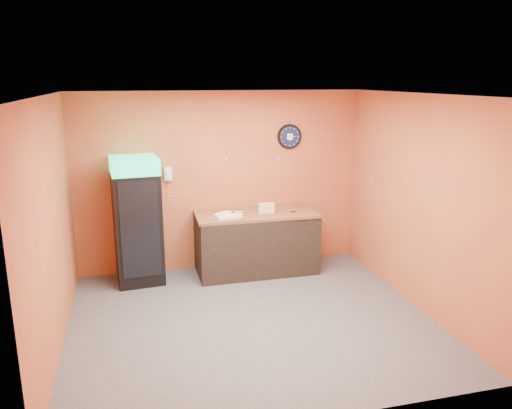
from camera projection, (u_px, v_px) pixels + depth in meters
name	position (u px, v px, depth m)	size (l,w,h in m)	color
floor	(251.00, 320.00, 6.34)	(4.50, 4.50, 0.00)	#47474C
back_wall	(221.00, 181.00, 7.87)	(4.50, 0.02, 2.80)	#BE6535
left_wall	(51.00, 227.00, 5.45)	(0.02, 4.00, 2.80)	#BE6535
right_wall	(417.00, 203.00, 6.52)	(0.02, 4.00, 2.80)	#BE6535
ceiling	(250.00, 95.00, 5.64)	(4.50, 4.00, 0.02)	white
beverage_cooler	(137.00, 223.00, 7.30)	(0.72, 0.73, 1.89)	black
prep_counter	(256.00, 243.00, 7.83)	(1.85, 0.82, 0.92)	black
wall_clock	(289.00, 136.00, 7.94)	(0.39, 0.06, 0.39)	black
wall_phone	(168.00, 174.00, 7.58)	(0.11, 0.10, 0.21)	white
butcher_paper	(256.00, 214.00, 7.71)	(1.87, 0.82, 0.04)	brown
sub_roll_stack	(266.00, 208.00, 7.67)	(0.24, 0.09, 0.15)	beige
wrapped_sandwich_left	(227.00, 217.00, 7.37)	(0.31, 0.12, 0.04)	white
wrapped_sandwich_mid	(232.00, 216.00, 7.44)	(0.30, 0.12, 0.04)	white
wrapped_sandwich_right	(223.00, 214.00, 7.56)	(0.28, 0.11, 0.04)	white
kitchen_tool	(245.00, 210.00, 7.72)	(0.07, 0.07, 0.07)	silver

